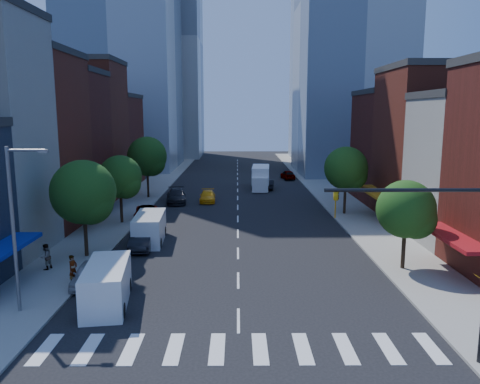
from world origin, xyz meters
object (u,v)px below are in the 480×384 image
object	(u,v)px
cargo_van_near	(107,286)
taxi	(208,196)
cargo_van_far	(149,229)
pedestrian_near	(73,269)
traffic_car_oncoming	(268,184)
parked_car_third	(146,213)
traffic_car_far	(288,175)
parked_car_rear	(176,196)
parked_car_second	(141,239)
box_truck	(261,178)
pedestrian_far	(46,257)
parked_car_front	(90,274)

from	to	relation	value
cargo_van_near	taxi	distance (m)	31.74
cargo_van_far	pedestrian_near	distance (m)	10.41
cargo_van_near	traffic_car_oncoming	distance (m)	42.92
parked_car_third	traffic_car_far	distance (m)	34.06
parked_car_rear	parked_car_second	bearing A→B (deg)	-98.04
box_truck	parked_car_second	bearing A→B (deg)	-106.25
parked_car_third	pedestrian_far	distance (m)	16.66
parked_car_front	parked_car_third	distance (m)	18.75
cargo_van_far	box_truck	xyz separation A→B (m)	(10.82, 28.40, 0.32)
parked_car_second	pedestrian_far	xyz separation A→B (m)	(-5.49, -5.50, 0.27)
parked_car_rear	cargo_van_far	bearing A→B (deg)	-97.12
taxi	parked_car_front	bearing A→B (deg)	-103.68
parked_car_rear	pedestrian_near	xyz separation A→B (m)	(-3.00, -27.68, 0.25)
parked_car_third	traffic_car_oncoming	distance (m)	23.69
cargo_van_near	traffic_car_far	world-z (taller)	cargo_van_near
parked_car_front	pedestrian_near	bearing A→B (deg)	-176.18
parked_car_second	cargo_van_near	xyz separation A→B (m)	(0.32, -11.36, 0.40)
cargo_van_near	traffic_car_far	size ratio (longest dim) A/B	1.33
parked_car_front	traffic_car_oncoming	world-z (taller)	parked_car_front
traffic_car_far	pedestrian_far	distance (m)	50.15
taxi	pedestrian_far	world-z (taller)	pedestrian_far
cargo_van_near	traffic_car_far	distance (m)	53.50
parked_car_rear	cargo_van_far	distance (m)	17.73
pedestrian_far	traffic_car_oncoming	bearing A→B (deg)	173.47
cargo_van_near	pedestrian_near	size ratio (longest dim) A/B	3.20
box_truck	pedestrian_near	xyz separation A→B (m)	(-13.83, -38.36, -0.45)
parked_car_second	cargo_van_near	world-z (taller)	cargo_van_near
traffic_car_far	parked_car_rear	bearing A→B (deg)	44.60
parked_car_front	parked_car_rear	size ratio (longest dim) A/B	0.76
parked_car_third	cargo_van_far	distance (m)	9.14
box_truck	pedestrian_near	world-z (taller)	box_truck
cargo_van_near	cargo_van_far	xyz separation A→B (m)	(-0.01, 13.17, 0.01)
traffic_car_oncoming	pedestrian_near	size ratio (longest dim) A/B	2.30
traffic_car_far	pedestrian_far	bearing A→B (deg)	57.10
parked_car_front	traffic_car_oncoming	xyz separation A→B (m)	(13.94, 37.91, -0.03)
traffic_car_oncoming	pedestrian_far	distance (m)	39.57
taxi	traffic_car_oncoming	bearing A→B (deg)	47.88
parked_car_front	cargo_van_near	size ratio (longest dim) A/B	0.73
pedestrian_near	parked_car_rear	bearing A→B (deg)	14.86
parked_car_rear	cargo_van_near	distance (m)	30.90
pedestrian_near	cargo_van_far	bearing A→B (deg)	4.24
parked_car_front	parked_car_second	bearing A→B (deg)	75.93
taxi	pedestrian_far	xyz separation A→B (m)	(-9.57, -25.66, 0.38)
traffic_car_oncoming	cargo_van_far	bearing A→B (deg)	73.46
traffic_car_oncoming	traffic_car_far	bearing A→B (deg)	-104.88
parked_car_front	cargo_van_near	xyz separation A→B (m)	(2.02, -3.32, 0.46)
cargo_van_near	pedestrian_near	xyz separation A→B (m)	(-3.02, 3.21, -0.12)
cargo_van_far	taxi	distance (m)	18.73
parked_car_rear	traffic_car_far	distance (m)	25.66
parked_car_rear	taxi	distance (m)	3.83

